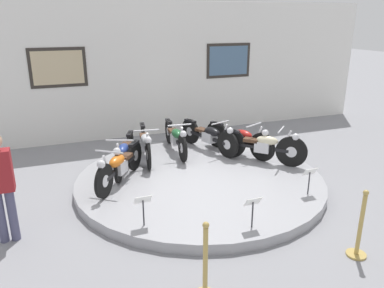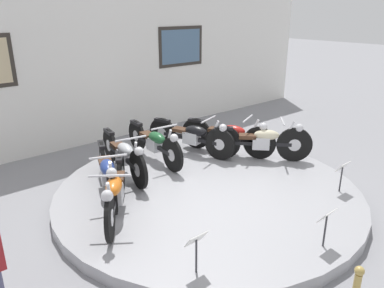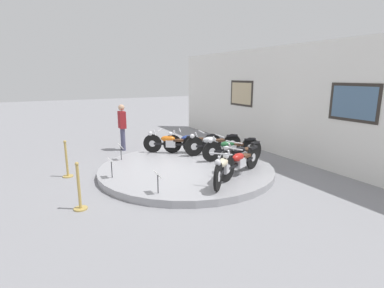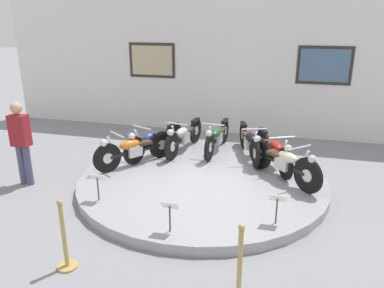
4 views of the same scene
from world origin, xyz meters
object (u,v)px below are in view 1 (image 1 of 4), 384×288
Objects in this scene: info_placard_front_right at (310,175)px; visitor_standing at (1,182)px; info_placard_front_centre at (253,206)px; stanchion_post_left_of_entry at (205,272)px; motorcycle_orange at (120,165)px; motorcycle_black at (209,135)px; stanchion_post_right_of_entry at (359,234)px; motorcycle_blue at (124,153)px; motorcycle_green at (176,137)px; motorcycle_cream at (262,145)px; motorcycle_silver at (146,143)px; info_placard_front_left at (143,204)px; motorcycle_red at (240,138)px.

info_placard_front_right is 5.04m from visitor_standing.
info_placard_front_centre is 1.00× the size of info_placard_front_right.
info_placard_front_centre is at bearing -157.03° from info_placard_front_right.
motorcycle_orange is at bearing 96.95° from stanchion_post_left_of_entry.
visitor_standing reaches higher than motorcycle_orange.
stanchion_post_right_of_entry is (0.39, -4.41, -0.22)m from motorcycle_black.
motorcycle_black reaches higher than motorcycle_blue.
motorcycle_orange is 2.03m from motorcycle_green.
motorcycle_orange is 4.28m from stanchion_post_right_of_entry.
motorcycle_cream reaches higher than motorcycle_black.
visitor_standing is at bearing 173.26° from info_placard_front_right.
info_placard_front_centre is 1.52m from stanchion_post_right_of_entry.
info_placard_front_centre is at bearing -77.38° from motorcycle_silver.
motorcycle_silver is at bearing 113.81° from stanchion_post_right_of_entry.
motorcycle_cream reaches higher than motorcycle_orange.
motorcycle_green is 0.81m from motorcycle_black.
info_placard_front_left is 1.64m from stanchion_post_left_of_entry.
visitor_standing reaches higher than motorcycle_green.
motorcycle_orange reaches higher than info_placard_front_right.
motorcycle_orange is at bearing 123.83° from info_placard_front_centre.
visitor_standing reaches higher than stanchion_post_left_of_entry.
motorcycle_orange is at bearing -179.89° from motorcycle_cream.
stanchion_post_left_of_entry reaches higher than motorcycle_green.
stanchion_post_right_of_entry is (2.52, -3.93, -0.21)m from motorcycle_blue.
motorcycle_red is 2.35m from info_placard_front_right.
motorcycle_blue is 2.70m from motorcycle_red.
motorcycle_silver is 3.85× the size of info_placard_front_left.
motorcycle_green is 3.36m from info_placard_front_left.
visitor_standing is (-1.90, -1.11, 0.41)m from motorcycle_orange.
info_placard_front_centre is at bearing -22.97° from info_placard_front_left.
info_placard_front_centre is at bearing -56.17° from motorcycle_orange.
motorcycle_cream is (0.79, -1.12, 0.02)m from motorcycle_black.
stanchion_post_right_of_entry is (4.63, -2.18, -0.62)m from visitor_standing.
stanchion_post_right_of_entry is at bearing -57.35° from motorcycle_blue.
motorcycle_silver reaches higher than motorcycle_blue.
motorcycle_green is at bearing 39.65° from motorcycle_orange.
motorcycle_green is 3.86× the size of info_placard_front_centre.
motorcycle_green is 3.86× the size of info_placard_front_right.
info_placard_front_left is at bearing -94.26° from motorcycle_blue.
info_placard_front_right is (1.53, -2.99, -0.01)m from motorcycle_green.
motorcycle_red is at bearing -12.56° from motorcycle_silver.
stanchion_post_left_of_entry is at bearing -104.27° from motorcycle_green.
info_placard_front_right is at bearing -50.78° from motorcycle_silver.
info_placard_front_right is (2.30, -2.82, -0.02)m from motorcycle_silver.
motorcycle_green is (0.77, 0.17, -0.00)m from motorcycle_silver.
motorcycle_green is 1.93× the size of stanchion_post_right_of_entry.
visitor_standing reaches higher than info_placard_front_centre.
stanchion_post_left_of_entry reaches higher than motorcycle_silver.
motorcycle_cream reaches higher than motorcycle_blue.
motorcycle_silver is at bearing -167.34° from motorcycle_green.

